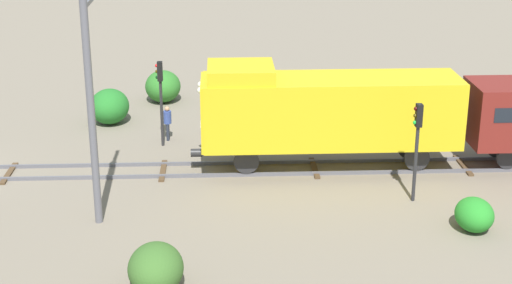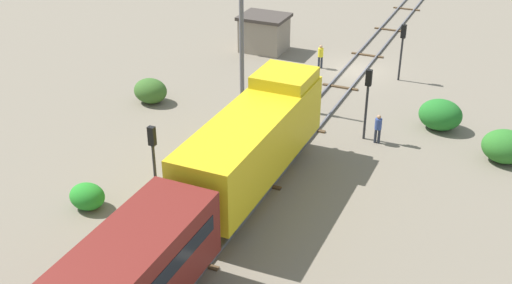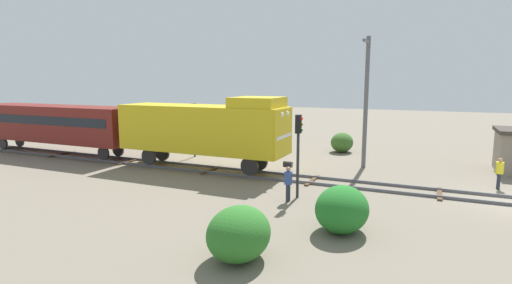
{
  "view_description": "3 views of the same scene",
  "coord_description": "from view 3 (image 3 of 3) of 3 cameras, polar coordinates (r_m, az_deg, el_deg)",
  "views": [
    {
      "loc": [
        32.07,
        12.57,
        12.79
      ],
      "look_at": [
        0.01,
        14.1,
        1.32
      ],
      "focal_mm": 55.0,
      "sensor_mm": 36.0,
      "label": 1
    },
    {
      "loc": [
        -10.93,
        41.36,
        16.6
      ],
      "look_at": [
        0.91,
        14.94,
        1.32
      ],
      "focal_mm": 45.0,
      "sensor_mm": 36.0,
      "label": 2
    },
    {
      "loc": [
        -21.69,
        3.9,
        5.76
      ],
      "look_at": [
        -1.05,
        13.08,
        2.24
      ],
      "focal_mm": 28.0,
      "sensor_mm": 36.0,
      "label": 3
    }
  ],
  "objects": [
    {
      "name": "bush_far",
      "position": [
        32.88,
        12.18,
        -0.06
      ],
      "size": [
        2.15,
        1.76,
        1.56
      ],
      "primitive_type": "ellipsoid",
      "color": "#366026",
      "rests_on": "ground"
    },
    {
      "name": "locomotive",
      "position": [
        25.57,
        -7.33,
        2.07
      ],
      "size": [
        2.9,
        11.6,
        4.6
      ],
      "color": "gold",
      "rests_on": "railway_track"
    },
    {
      "name": "bush_near",
      "position": [
        33.67,
        -8.5,
        -0.03
      ],
      "size": [
        1.71,
        1.4,
        1.24
      ],
      "primitive_type": "ellipsoid",
      "color": "#258226",
      "rests_on": "ground"
    },
    {
      "name": "worker_near_track",
      "position": [
        24.79,
        31.44,
        -3.55
      ],
      "size": [
        0.38,
        0.38,
        1.7
      ],
      "rotation": [
        0.0,
        0.0,
        3.16
      ],
      "color": "#262B38",
      "rests_on": "ground"
    },
    {
      "name": "bush_back",
      "position": [
        15.74,
        12.17,
        -9.36
      ],
      "size": [
        2.46,
        2.01,
        1.79
      ],
      "primitive_type": "ellipsoid",
      "color": "#226F26",
      "rests_on": "ground"
    },
    {
      "name": "catenary_mast",
      "position": [
        26.97,
        15.43,
        5.88
      ],
      "size": [
        1.94,
        0.28,
        8.52
      ],
      "color": "#595960",
      "rests_on": "ground"
    },
    {
      "name": "passenger_car_leading",
      "position": [
        34.44,
        -26.68,
        2.52
      ],
      "size": [
        2.84,
        14.0,
        3.66
      ],
      "color": "maroon",
      "rests_on": "railway_track"
    },
    {
      "name": "worker_by_signal",
      "position": [
        19.13,
        4.62,
        -5.6
      ],
      "size": [
        0.38,
        0.38,
        1.7
      ],
      "rotation": [
        0.0,
        0.0,
        5.55
      ],
      "color": "#262B38",
      "rests_on": "ground"
    },
    {
      "name": "traffic_signal_far",
      "position": [
        30.24,
        -8.83,
        3.15
      ],
      "size": [
        0.32,
        0.34,
        4.04
      ],
      "color": "#262628",
      "rests_on": "ground"
    },
    {
      "name": "traffic_signal_mid",
      "position": [
        19.43,
        6.07,
        0.22
      ],
      "size": [
        0.32,
        0.34,
        4.11
      ],
      "color": "#262628",
      "rests_on": "ground"
    },
    {
      "name": "bush_mid",
      "position": [
        13.13,
        -2.47,
        -12.95
      ],
      "size": [
        2.43,
        1.99,
        1.77
      ],
      "primitive_type": "ellipsoid",
      "color": "#2C6F26",
      "rests_on": "ground"
    }
  ]
}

